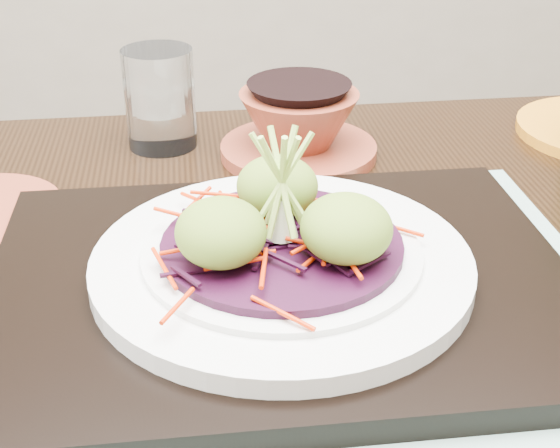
{
  "coord_description": "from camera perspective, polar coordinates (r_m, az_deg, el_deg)",
  "views": [
    {
      "loc": [
        -0.08,
        -0.59,
        1.09
      ],
      "look_at": [
        -0.05,
        -0.06,
        0.8
      ],
      "focal_mm": 50.0,
      "sensor_mm": 36.0,
      "label": 1
    }
  ],
  "objects": [
    {
      "name": "placemat",
      "position": [
        0.61,
        0.13,
        -5.31
      ],
      "size": [
        0.53,
        0.43,
        0.0
      ],
      "primitive_type": "cube",
      "rotation": [
        0.0,
        0.0,
        0.05
      ],
      "color": "gray",
      "rests_on": "dining_table"
    },
    {
      "name": "terracotta_bowl_set",
      "position": [
        0.84,
        1.38,
        7.04
      ],
      "size": [
        0.18,
        0.18,
        0.07
      ],
      "rotation": [
        0.0,
        0.0,
        0.06
      ],
      "color": "maroon",
      "rests_on": "dining_table"
    },
    {
      "name": "dining_table",
      "position": [
        0.69,
        2.14,
        -11.03
      ],
      "size": [
        1.24,
        0.87,
        0.75
      ],
      "rotation": [
        0.0,
        0.0,
        0.06
      ],
      "color": "black",
      "rests_on": "ground"
    },
    {
      "name": "carrot_julienne",
      "position": [
        0.58,
        0.14,
        -0.78
      ],
      "size": [
        0.22,
        0.22,
        0.01
      ],
      "primitive_type": null,
      "color": "red",
      "rests_on": "cabbage_bed"
    },
    {
      "name": "scallion_garnish",
      "position": [
        0.56,
        0.14,
        2.68
      ],
      "size": [
        0.07,
        0.07,
        0.1
      ],
      "primitive_type": null,
      "color": "#A0C74F",
      "rests_on": "cabbage_bed"
    },
    {
      "name": "white_plate",
      "position": [
        0.59,
        0.13,
        -2.76
      ],
      "size": [
        0.29,
        0.29,
        0.02
      ],
      "color": "silver",
      "rests_on": "serving_tray"
    },
    {
      "name": "serving_tray",
      "position": [
        0.6,
        0.13,
        -4.34
      ],
      "size": [
        0.46,
        0.36,
        0.02
      ],
      "primitive_type": "cube",
      "rotation": [
        0.0,
        0.0,
        0.05
      ],
      "color": "black",
      "rests_on": "placemat"
    },
    {
      "name": "water_glass",
      "position": [
        0.87,
        -8.77,
        9.06
      ],
      "size": [
        0.1,
        0.1,
        0.11
      ],
      "primitive_type": "cylinder",
      "rotation": [
        0.0,
        0.0,
        0.35
      ],
      "color": "white",
      "rests_on": "dining_table"
    },
    {
      "name": "cabbage_bed",
      "position": [
        0.59,
        0.13,
        -1.53
      ],
      "size": [
        0.18,
        0.18,
        0.01
      ],
      "primitive_type": "cylinder",
      "color": "black",
      "rests_on": "white_plate"
    },
    {
      "name": "guacamole_scoops",
      "position": [
        0.57,
        0.14,
        0.66
      ],
      "size": [
        0.16,
        0.14,
        0.05
      ],
      "color": "olive",
      "rests_on": "cabbage_bed"
    }
  ]
}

